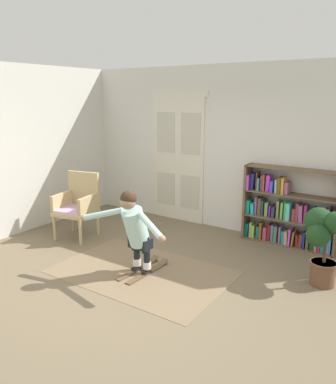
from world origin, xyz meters
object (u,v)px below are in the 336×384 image
at_px(potted_plant, 322,238).
at_px(person_skier, 135,226).
at_px(bookshelf, 287,213).
at_px(skis_pair, 144,270).
at_px(wicker_chair, 78,204).

distance_m(potted_plant, person_skier, 2.39).
distance_m(bookshelf, skis_pair, 2.52).
xyz_separation_m(wicker_chair, skis_pair, (1.77, -0.50, -0.56)).
relative_size(bookshelf, person_skier, 1.06).
bearing_deg(potted_plant, wicker_chair, -173.24).
distance_m(wicker_chair, skis_pair, 1.93).
height_order(bookshelf, potted_plant, bookshelf).
bearing_deg(wicker_chair, bookshelf, 27.32).
bearing_deg(skis_pair, wicker_chair, 164.36).
xyz_separation_m(bookshelf, wicker_chair, (-3.09, -1.60, 0.05)).
bearing_deg(person_skier, bookshelf, 59.67).
bearing_deg(person_skier, skis_pair, 87.45).
xyz_separation_m(bookshelf, potted_plant, (0.79, -1.14, 0.10)).
relative_size(wicker_chair, person_skier, 0.77).
bearing_deg(wicker_chair, person_skier, -20.59).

